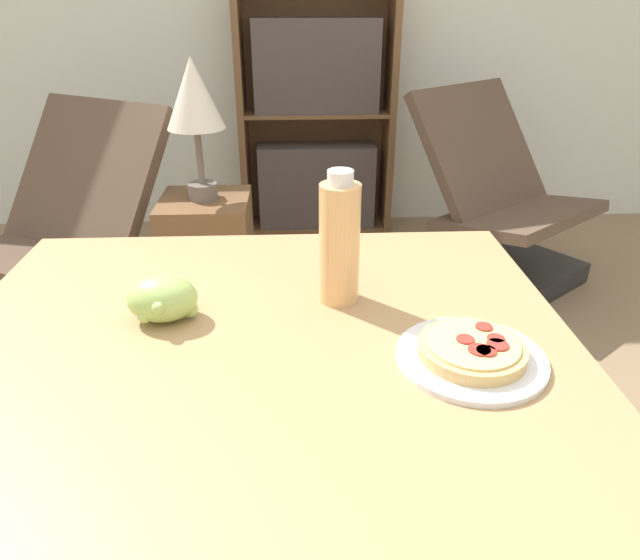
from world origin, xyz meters
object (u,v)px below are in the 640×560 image
object	(u,v)px
pizza_on_plate	(474,353)
drink_bottle	(341,242)
lounge_chair_far	(500,223)
side_table	(211,265)
bookshelf	(317,123)
grape_bunch	(165,299)
lounge_chair_near	(70,264)
table_lamp	(195,100)

from	to	relation	value
pizza_on_plate	drink_bottle	size ratio (longest dim) A/B	0.95
drink_bottle	lounge_chair_far	size ratio (longest dim) A/B	0.25
pizza_on_plate	side_table	distance (m)	1.59
bookshelf	grape_bunch	bearing A→B (deg)	-98.83
side_table	lounge_chair_near	bearing A→B (deg)	177.89
lounge_chair_far	table_lamp	distance (m)	1.51
pizza_on_plate	grape_bunch	bearing A→B (deg)	163.33
drink_bottle	pizza_on_plate	bearing A→B (deg)	-47.56
grape_bunch	table_lamp	bearing A→B (deg)	95.41
pizza_on_plate	side_table	size ratio (longest dim) A/B	0.42
side_table	pizza_on_plate	bearing A→B (deg)	-65.80
grape_bunch	drink_bottle	world-z (taller)	drink_bottle
side_table	table_lamp	size ratio (longest dim) A/B	1.09
side_table	bookshelf	bearing A→B (deg)	66.43
pizza_on_plate	drink_bottle	xyz separation A→B (m)	(-0.19, 0.21, 0.10)
table_lamp	pizza_on_plate	bearing A→B (deg)	-65.80
lounge_chair_far	pizza_on_plate	bearing A→B (deg)	-148.37
pizza_on_plate	grape_bunch	xyz separation A→B (m)	(-0.50, 0.15, 0.03)
bookshelf	table_lamp	distance (m)	1.23
pizza_on_plate	bookshelf	xyz separation A→B (m)	(-0.14, 2.47, -0.16)
lounge_chair_far	table_lamp	world-z (taller)	table_lamp
grape_bunch	table_lamp	xyz separation A→B (m)	(-0.12, 1.23, 0.13)
grape_bunch	side_table	size ratio (longest dim) A/B	0.22
bookshelf	table_lamp	size ratio (longest dim) A/B	2.61
table_lamp	drink_bottle	bearing A→B (deg)	-69.91
drink_bottle	lounge_chair_near	distance (m)	1.66
lounge_chair_near	side_table	xyz separation A→B (m)	(0.57, -0.02, -0.01)
pizza_on_plate	lounge_chair_far	distance (m)	1.96
grape_bunch	drink_bottle	bearing A→B (deg)	10.78
pizza_on_plate	bookshelf	world-z (taller)	bookshelf
pizza_on_plate	table_lamp	bearing A→B (deg)	114.20
grape_bunch	lounge_chair_far	xyz separation A→B (m)	(1.20, 1.61, -0.51)
lounge_chair_far	grape_bunch	bearing A→B (deg)	-163.42
grape_bunch	lounge_chair_near	world-z (taller)	lounge_chair_near
lounge_chair_near	bookshelf	bearing A→B (deg)	75.81
pizza_on_plate	side_table	bearing A→B (deg)	114.20
lounge_chair_far	side_table	world-z (taller)	lounge_chair_far
bookshelf	side_table	distance (m)	1.24
lounge_chair_near	bookshelf	world-z (taller)	bookshelf
bookshelf	lounge_chair_far	bearing A→B (deg)	-39.97
lounge_chair_near	table_lamp	bearing A→B (deg)	28.00
bookshelf	side_table	size ratio (longest dim) A/B	2.40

